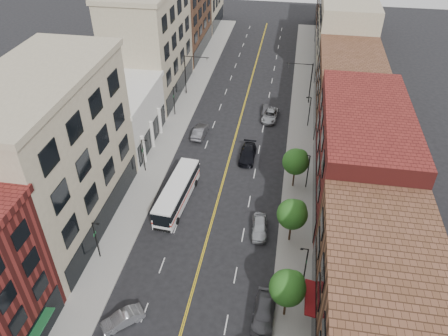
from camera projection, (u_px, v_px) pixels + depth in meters
The scene contains 30 objects.
sidewalk_left at pixel (173, 130), 69.12m from camera, with size 4.00×110.00×0.15m, color gray.
sidewalk_right at pixel (300, 142), 66.43m from camera, with size 4.00×110.00×0.15m, color gray.
bldg_l_tanoffice at pixel (52, 159), 47.31m from camera, with size 10.00×22.00×18.00m, color tan.
bldg_l_white at pixel (118, 118), 64.57m from camera, with size 10.00×14.00×8.00m, color silver.
bldg_l_far_a at pixel (150, 44), 75.10m from camera, with size 10.00×20.00×18.00m, color tan.
bldg_l_far_b at pixel (179, 17), 91.86m from camera, with size 10.00×20.00×15.00m, color brown.
bldg_r_near at pixel (383, 334), 34.78m from camera, with size 10.00×26.00×10.00m, color brown.
bldg_r_mid at pixel (361, 155), 53.24m from camera, with size 10.00×22.00×12.00m, color maroon.
bldg_r_far_a at pixel (349, 87), 70.50m from camera, with size 10.00×20.00×10.00m, color brown.
bldg_r_far_b at pixel (344, 31), 85.98m from camera, with size 10.00×22.00×14.00m, color tan.
bldg_r_far_c at pixel (339, 9), 102.75m from camera, with size 10.00×18.00×11.00m, color brown.
tree_r_1 at pixel (289, 287), 39.55m from camera, with size 3.40×3.40×5.59m.
tree_r_2 at pixel (293, 213), 47.49m from camera, with size 3.40×3.40×5.59m.
tree_r_3 at pixel (296, 161), 55.43m from camera, with size 3.40×3.40×5.59m.
lamp_l_1 at pixel (96, 238), 46.10m from camera, with size 0.81×0.55×5.05m.
lamp_l_2 at pixel (144, 154), 58.80m from camera, with size 0.81×0.55×5.05m.
lamp_l_3 at pixel (174, 99), 71.50m from camera, with size 0.81×0.55×5.05m.
lamp_r_1 at pixel (305, 265), 43.15m from camera, with size 0.81×0.55×5.05m.
lamp_r_2 at pixel (308, 170), 55.85m from camera, with size 0.81×0.55×5.05m.
lamp_r_3 at pixel (309, 110), 68.55m from camera, with size 0.81×0.55×5.05m.
signal_mast_left at pixel (189, 70), 76.77m from camera, with size 4.49×0.18×7.20m.
signal_mast_right at pixel (307, 78), 74.00m from camera, with size 4.49×0.18×7.20m.
city_bus at pixel (177, 192), 54.26m from camera, with size 3.36×11.43×2.90m.
car_angle_b at pixel (123, 319), 40.82m from camera, with size 1.41×4.06×1.34m, color #ADAFB5.
car_parked_mid at pixel (264, 313), 41.30m from camera, with size 2.01×4.96×1.44m, color #515156.
car_parked_far at pixel (260, 227), 50.55m from camera, with size 1.83×4.54×1.55m, color #A5A7AC.
car_lane_behind at pixel (200, 131), 67.50m from camera, with size 1.68×4.82×1.59m, color #444448.
car_lane_a at pixel (248, 154), 62.58m from camera, with size 2.19×5.39×1.56m, color black.
car_lane_b at pixel (270, 115), 71.73m from camera, with size 2.38×5.16×1.43m, color #94969B.
car_lane_c at pixel (266, 110), 73.32m from camera, with size 1.52×3.79×1.29m, color #4C4C51.
Camera 1 is at (7.88, -22.01, 36.26)m, focal length 35.00 mm.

